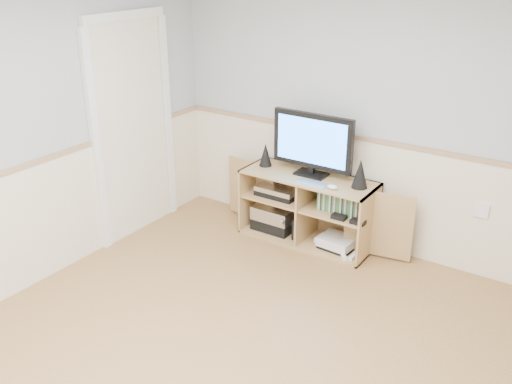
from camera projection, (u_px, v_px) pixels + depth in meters
room at (222, 200)px, 3.35m from camera, size 4.04×4.54×2.54m
media_cabinet at (310, 206)px, 5.38m from camera, size 1.97×0.47×0.65m
monitor at (312, 143)px, 5.12m from camera, size 0.78×0.18×0.58m
speaker_left at (266, 155)px, 5.42m from camera, size 0.12×0.12×0.22m
speaker_right at (360, 174)px, 4.92m from camera, size 0.14×0.14×0.26m
keyboard at (312, 183)px, 5.04m from camera, size 0.28×0.12×0.01m
mouse at (332, 187)px, 4.94m from camera, size 0.10×0.07×0.04m
av_components at (277, 211)px, 5.55m from camera, size 0.50×0.30×0.47m
game_consoles at (336, 242)px, 5.26m from camera, size 0.45×0.30×0.11m
game_cases at (340, 202)px, 5.09m from camera, size 0.39×0.14×0.19m
wall_outlet at (481, 210)px, 4.66m from camera, size 0.12×0.03×0.12m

